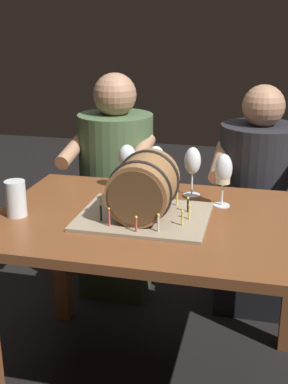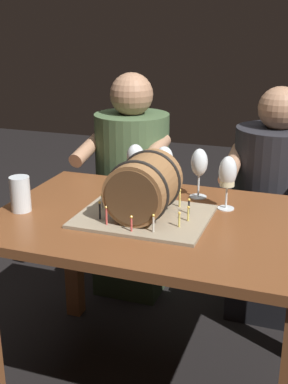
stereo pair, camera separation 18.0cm
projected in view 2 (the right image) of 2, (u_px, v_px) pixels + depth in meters
The scene contains 10 objects.
ground_plane at pixel (154, 380), 2.08m from camera, with size 8.00×8.00×0.00m, color black.
dining_table at pixel (156, 247), 1.88m from camera, with size 1.19×0.81×0.73m.
barrel_cake at pixel (144, 190), 1.81m from camera, with size 0.47×0.37×0.24m.
wine_glass_amber at pixel (135, 158), 2.11m from camera, with size 0.07×0.07×0.19m.
wine_glass_white at pixel (228, 174), 1.88m from camera, with size 0.07×0.07×0.21m.
wine_glass_rose at pixel (164, 159), 2.11m from camera, with size 0.07×0.07×0.19m.
wine_glass_empty at pixel (199, 164), 2.00m from camera, with size 0.07×0.07×0.20m.
beer_pint at pixel (21, 196), 1.89m from camera, with size 0.08×0.08×0.13m.
person_seated_left at pixel (132, 192), 2.62m from camera, with size 0.42×0.50×1.17m.
person_seated_right at pixel (271, 211), 2.40m from camera, with size 0.42×0.49×1.13m.
Camera 2 is at (0.53, -1.63, 1.42)m, focal length 47.18 mm.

